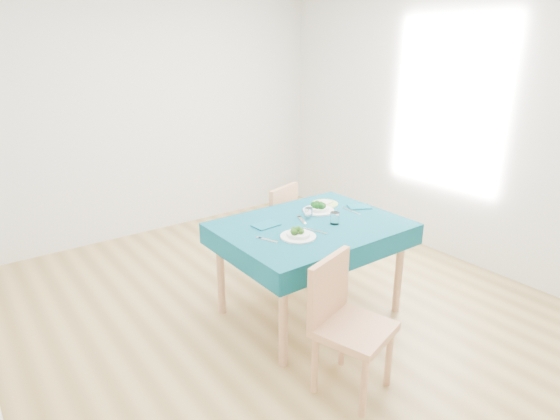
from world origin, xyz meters
TOP-DOWN VIEW (x-y plane):
  - room_shell at (0.00, 0.00)m, footprint 4.02×4.52m
  - table at (0.16, -0.18)m, footprint 1.35×1.03m
  - chair_near at (-0.21, -1.02)m, footprint 0.52×0.55m
  - chair_far at (0.35, 0.64)m, footprint 0.49×0.52m
  - bowl_near at (-0.08, -0.33)m, footprint 0.25×0.25m
  - bowl_far at (0.39, 0.00)m, footprint 0.25×0.25m
  - fork_near at (-0.28, -0.24)m, footprint 0.08×0.16m
  - knife_near at (0.09, -0.31)m, footprint 0.08×0.20m
  - fork_far at (0.15, -0.09)m, footprint 0.09×0.18m
  - knife_far at (0.60, -0.16)m, footprint 0.03×0.21m
  - napkin_near at (-0.14, -0.01)m, footprint 0.20×0.15m
  - napkin_far at (0.72, -0.13)m, footprint 0.22×0.20m
  - tumbler_center at (0.22, -0.07)m, footprint 0.06×0.06m
  - tumbler_side at (0.30, -0.29)m, footprint 0.07×0.07m
  - side_plate at (0.55, 0.10)m, footprint 0.22×0.22m
  - bread_slice at (0.55, 0.10)m, footprint 0.11×0.11m

SIDE VIEW (x-z plane):
  - table at x=0.16m, z-range 0.00..0.76m
  - chair_far at x=0.35m, z-range 0.00..0.96m
  - chair_near at x=-0.21m, z-range 0.00..1.03m
  - fork_near at x=-0.28m, z-range 0.76..0.76m
  - knife_near at x=0.09m, z-range 0.76..0.76m
  - knife_far at x=0.60m, z-range 0.76..0.76m
  - fork_far at x=0.15m, z-range 0.76..0.76m
  - napkin_far at x=0.72m, z-range 0.76..0.77m
  - side_plate at x=0.55m, z-range 0.76..0.77m
  - napkin_near at x=-0.14m, z-range 0.76..0.77m
  - bread_slice at x=0.55m, z-range 0.77..0.78m
  - bowl_near at x=-0.08m, z-range 0.76..0.83m
  - bowl_far at x=0.39m, z-range 0.76..0.84m
  - tumbler_center at x=0.22m, z-range 0.76..0.84m
  - tumbler_side at x=0.30m, z-range 0.76..0.85m
  - room_shell at x=0.00m, z-range -0.02..2.71m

